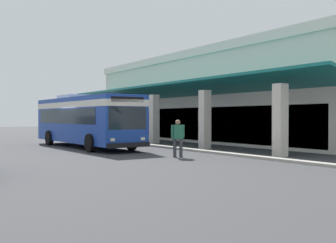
{
  "coord_description": "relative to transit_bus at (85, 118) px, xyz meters",
  "views": [
    {
      "loc": [
        24.21,
        -9.59,
        1.9
      ],
      "look_at": [
        1.53,
        5.28,
        1.61
      ],
      "focal_mm": 44.19,
      "sensor_mm": 36.0,
      "label": 1
    }
  ],
  "objects": [
    {
      "name": "plaza_building",
      "position": [
        -0.74,
        13.56,
        1.64
      ],
      "size": [
        29.49,
        13.66,
        6.98
      ],
      "color": "beige",
      "rests_on": "ground"
    },
    {
      "name": "transit_bus",
      "position": [
        0.0,
        0.0,
        0.0
      ],
      "size": [
        11.26,
        2.99,
        3.34
      ],
      "color": "#193D9E",
      "rests_on": "ground"
    },
    {
      "name": "curb_strip",
      "position": [
        -0.74,
        3.94,
        -1.79
      ],
      "size": [
        35.03,
        0.5,
        0.12
      ],
      "primitive_type": "cube",
      "color": "#9E998E",
      "rests_on": "ground"
    },
    {
      "name": "ground",
      "position": [
        0.4,
        7.71,
        -1.85
      ],
      "size": [
        120.0,
        120.0,
        0.0
      ],
      "primitive_type": "plane",
      "color": "#38383A"
    },
    {
      "name": "pedestrian",
      "position": [
        8.66,
        1.13,
        -0.85
      ],
      "size": [
        0.38,
        0.71,
        1.77
      ],
      "color": "#38383D",
      "rests_on": "ground"
    },
    {
      "name": "potted_palm",
      "position": [
        -4.18,
        5.53,
        -1.22
      ],
      "size": [
        1.81,
        1.91,
        3.07
      ],
      "color": "brown",
      "rests_on": "ground"
    }
  ]
}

